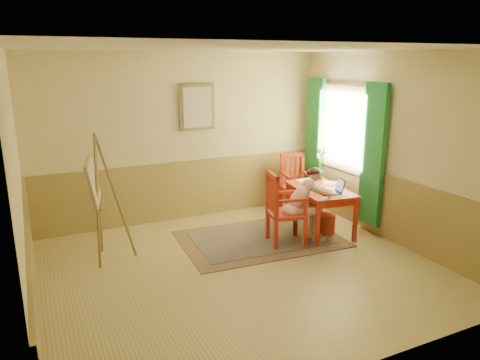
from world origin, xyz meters
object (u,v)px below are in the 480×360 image
easel (96,187)px  chair_left (283,209)px  figure (304,201)px  chair_back (295,183)px  laptop (333,190)px  table (320,194)px

easel → chair_left: bearing=-13.3°
figure → chair_back: bearing=63.4°
chair_back → laptop: chair_back is taller
chair_back → laptop: bearing=-97.5°
figure → easel: easel is taller
figure → laptop: figure is taller
figure → table: bearing=28.3°
easel → chair_back: bearing=10.1°
table → chair_left: chair_left is taller
table → figure: 0.52m
figure → easel: size_ratio=0.65×
chair_left → laptop: size_ratio=2.78×
figure → laptop: bearing=-7.2°
table → figure: (-0.46, -0.25, 0.00)m
laptop → figure: bearing=172.8°
table → easel: 3.37m
table → laptop: bearing=-87.9°
chair_back → figure: size_ratio=0.90×
figure → laptop: size_ratio=2.92×
table → chair_back: (0.19, 1.04, -0.11)m
figure → laptop: 0.49m
chair_left → laptop: bearing=-8.7°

